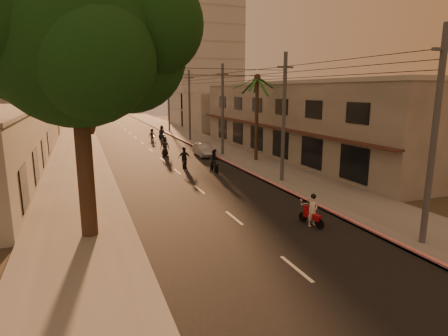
{
  "coord_description": "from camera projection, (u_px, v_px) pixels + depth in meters",
  "views": [
    {
      "loc": [
        -7.05,
        -14.94,
        6.47
      ],
      "look_at": [
        0.43,
        4.58,
        2.11
      ],
      "focal_mm": 30.0,
      "sensor_mm": 36.0,
      "label": 1
    }
  ],
  "objects": [
    {
      "name": "ground",
      "position": [
        250.0,
        232.0,
        17.45
      ],
      "size": [
        160.0,
        160.0,
        0.0
      ],
      "primitive_type": "plane",
      "color": "#383023",
      "rests_on": "ground"
    },
    {
      "name": "road",
      "position": [
        162.0,
        159.0,
        35.73
      ],
      "size": [
        10.0,
        140.0,
        0.02
      ],
      "primitive_type": "cube",
      "color": "black",
      "rests_on": "ground"
    },
    {
      "name": "sidewalk_right",
      "position": [
        234.0,
        154.0,
        38.35
      ],
      "size": [
        5.0,
        140.0,
        0.12
      ],
      "primitive_type": "cube",
      "color": "slate",
      "rests_on": "ground"
    },
    {
      "name": "sidewalk_left",
      "position": [
        78.0,
        164.0,
        33.09
      ],
      "size": [
        5.0,
        140.0,
        0.12
      ],
      "primitive_type": "cube",
      "color": "slate",
      "rests_on": "ground"
    },
    {
      "name": "curb_stripe",
      "position": [
        231.0,
        164.0,
        32.93
      ],
      "size": [
        0.2,
        60.0,
        0.2
      ],
      "primitive_type": "cube",
      "color": "red",
      "rests_on": "ground"
    },
    {
      "name": "shophouse_row",
      "position": [
        301.0,
        118.0,
        38.05
      ],
      "size": [
        8.8,
        34.2,
        7.3
      ],
      "color": "gray",
      "rests_on": "ground"
    },
    {
      "name": "distant_tower",
      "position": [
        204.0,
        50.0,
        71.39
      ],
      "size": [
        12.1,
        12.1,
        28.0
      ],
      "color": "#B7B5B2",
      "rests_on": "ground"
    },
    {
      "name": "broadleaf_tree",
      "position": [
        85.0,
        40.0,
        15.37
      ],
      "size": [
        9.6,
        8.7,
        12.1
      ],
      "color": "black",
      "rests_on": "ground"
    },
    {
      "name": "palm_tree",
      "position": [
        257.0,
        82.0,
        33.42
      ],
      "size": [
        5.0,
        5.0,
        8.2
      ],
      "color": "black",
      "rests_on": "ground"
    },
    {
      "name": "utility_poles",
      "position": [
        223.0,
        89.0,
        36.57
      ],
      "size": [
        1.2,
        48.26,
        9.0
      ],
      "color": "#38383A",
      "rests_on": "ground"
    },
    {
      "name": "filler_right",
      "position": [
        213.0,
        111.0,
        62.88
      ],
      "size": [
        8.0,
        14.0,
        6.0
      ],
      "primitive_type": "cube",
      "color": "#A9A699",
      "rests_on": "ground"
    },
    {
      "name": "filler_left_near",
      "position": [
        16.0,
        128.0,
        43.17
      ],
      "size": [
        8.0,
        14.0,
        4.4
      ],
      "primitive_type": "cube",
      "color": "#A9A699",
      "rests_on": "ground"
    },
    {
      "name": "filler_left_far",
      "position": [
        32.0,
        109.0,
        59.36
      ],
      "size": [
        8.0,
        14.0,
        7.0
      ],
      "primitive_type": "cube",
      "color": "#A9A699",
      "rests_on": "ground"
    },
    {
      "name": "scooter_red",
      "position": [
        312.0,
        212.0,
        18.06
      ],
      "size": [
        0.75,
        1.64,
        1.62
      ],
      "rotation": [
        0.0,
        0.0,
        0.18
      ],
      "color": "black",
      "rests_on": "ground"
    },
    {
      "name": "scooter_mid_a",
      "position": [
        214.0,
        161.0,
        30.08
      ],
      "size": [
        0.9,
        1.92,
        1.89
      ],
      "rotation": [
        0.0,
        0.0,
        -0.03
      ],
      "color": "black",
      "rests_on": "ground"
    },
    {
      "name": "scooter_mid_b",
      "position": [
        184.0,
        159.0,
        31.44
      ],
      "size": [
        1.14,
        1.87,
        1.85
      ],
      "rotation": [
        0.0,
        0.0,
        -0.14
      ],
      "color": "black",
      "rests_on": "ground"
    },
    {
      "name": "scooter_far_a",
      "position": [
        165.0,
        147.0,
        37.52
      ],
      "size": [
        1.18,
        1.95,
        1.96
      ],
      "rotation": [
        0.0,
        0.0,
        -0.25
      ],
      "color": "black",
      "rests_on": "ground"
    },
    {
      "name": "scooter_far_b",
      "position": [
        152.0,
        135.0,
        49.1
      ],
      "size": [
        0.99,
        1.62,
        1.59
      ],
      "rotation": [
        0.0,
        0.0,
        0.02
      ],
      "color": "black",
      "rests_on": "ground"
    },
    {
      "name": "parked_car",
      "position": [
        204.0,
        150.0,
        37.3
      ],
      "size": [
        1.6,
        3.98,
        1.28
      ],
      "primitive_type": "imported",
      "rotation": [
        0.0,
        0.0,
        -0.03
      ],
      "color": "gray",
      "rests_on": "ground"
    },
    {
      "name": "scooter_far_c",
      "position": [
        162.0,
        133.0,
        49.77
      ],
      "size": [
        1.09,
        1.93,
        1.91
      ],
      "rotation": [
        0.0,
        0.0,
        0.18
      ],
      "color": "black",
      "rests_on": "ground"
    }
  ]
}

